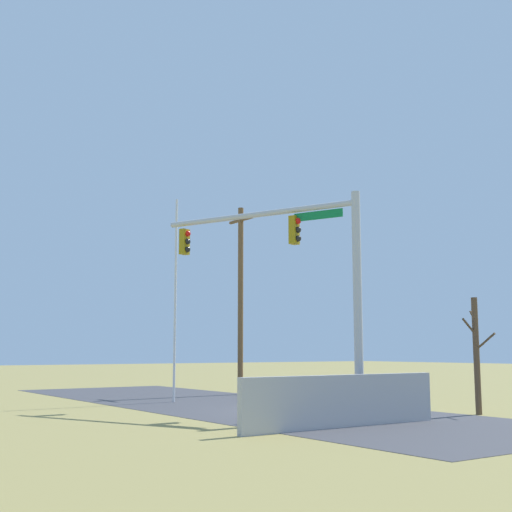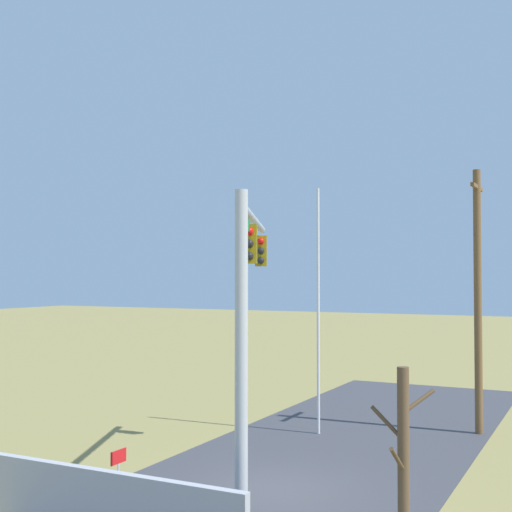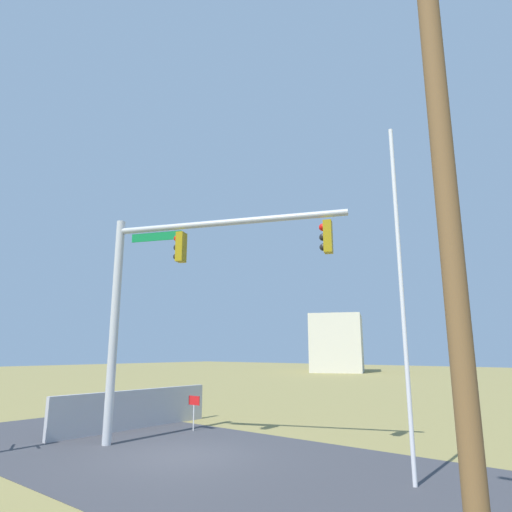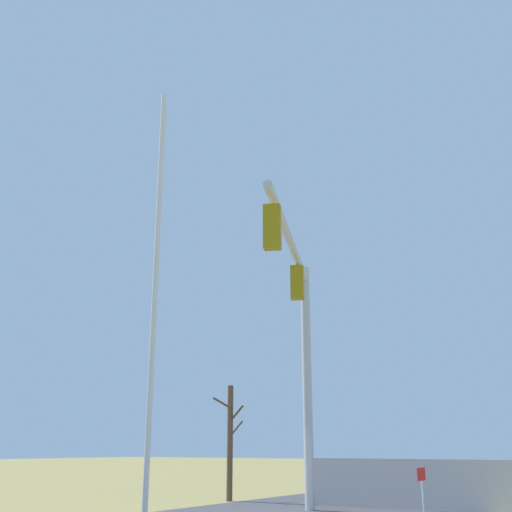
# 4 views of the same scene
# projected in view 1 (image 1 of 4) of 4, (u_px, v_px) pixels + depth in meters

# --- Properties ---
(ground_plane) EXTENTS (160.00, 160.00, 0.00)m
(ground_plane) POSITION_uv_depth(u_px,v_px,m) (292.00, 412.00, 23.04)
(ground_plane) COLOR olive
(road_surface) EXTENTS (28.00, 8.00, 0.01)m
(road_surface) POSITION_uv_depth(u_px,v_px,m) (228.00, 404.00, 26.29)
(road_surface) COLOR #3D3D42
(road_surface) RESTS_ON ground_plane
(sidewalk_corner) EXTENTS (6.00, 6.00, 0.01)m
(sidewalk_corner) POSITION_uv_depth(u_px,v_px,m) (383.00, 420.00, 20.27)
(sidewalk_corner) COLOR #B7B5AD
(sidewalk_corner) RESTS_ON ground_plane
(retaining_fence) EXTENTS (0.20, 6.73, 1.40)m
(retaining_fence) POSITION_uv_depth(u_px,v_px,m) (343.00, 401.00, 18.43)
(retaining_fence) COLOR #A8A8AD
(retaining_fence) RESTS_ON ground_plane
(signal_mast) EXTENTS (7.17, 3.18, 7.15)m
(signal_mast) POSITION_uv_depth(u_px,v_px,m) (301.00, 261.00, 22.83)
(signal_mast) COLOR #B2B5BA
(signal_mast) RESTS_ON ground_plane
(flagpole) EXTENTS (0.10, 0.10, 8.29)m
(flagpole) POSITION_uv_depth(u_px,v_px,m) (175.00, 299.00, 27.86)
(flagpole) COLOR silver
(flagpole) RESTS_ON ground_plane
(utility_pole) EXTENTS (1.90, 0.26, 8.93)m
(utility_pole) POSITION_uv_depth(u_px,v_px,m) (241.00, 296.00, 32.65)
(utility_pole) COLOR brown
(utility_pole) RESTS_ON ground_plane
(bare_tree) EXTENTS (1.27, 1.02, 3.79)m
(bare_tree) POSITION_uv_depth(u_px,v_px,m) (476.00, 354.00, 22.31)
(bare_tree) COLOR brown
(bare_tree) RESTS_ON ground_plane
(open_sign) EXTENTS (0.56, 0.04, 1.22)m
(open_sign) POSITION_uv_depth(u_px,v_px,m) (267.00, 391.00, 19.47)
(open_sign) COLOR silver
(open_sign) RESTS_ON ground_plane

